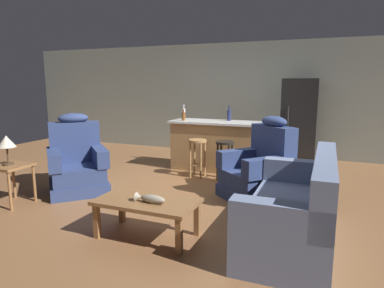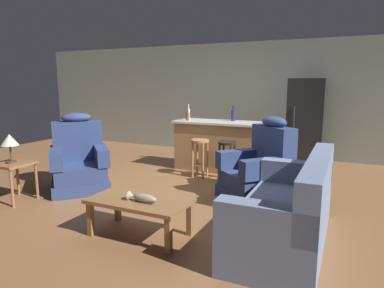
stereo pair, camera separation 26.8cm
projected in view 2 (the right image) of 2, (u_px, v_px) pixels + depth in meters
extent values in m
plane|color=brown|center=(191.00, 189.00, 5.46)|extent=(12.00, 12.00, 0.00)
cube|color=#939E93|center=(248.00, 99.00, 8.01)|extent=(12.00, 0.05, 2.60)
cube|color=olive|center=(140.00, 201.00, 3.73)|extent=(1.10, 0.60, 0.04)
cube|color=olive|center=(91.00, 219.00, 3.76)|extent=(0.06, 0.06, 0.38)
cube|color=olive|center=(168.00, 236.00, 3.34)|extent=(0.06, 0.06, 0.38)
cube|color=olive|center=(118.00, 205.00, 4.18)|extent=(0.06, 0.06, 0.38)
cube|color=olive|center=(190.00, 219.00, 3.77)|extent=(0.06, 0.06, 0.38)
cube|color=#4C3823|center=(145.00, 202.00, 3.62)|extent=(0.22, 0.07, 0.01)
ellipsoid|color=#9E937F|center=(145.00, 198.00, 3.61)|extent=(0.28, 0.09, 0.09)
cone|color=#9E937F|center=(131.00, 196.00, 3.68)|extent=(0.06, 0.10, 0.10)
cube|color=#707FA3|center=(282.00, 233.00, 3.62)|extent=(0.86, 1.91, 0.20)
cube|color=#707FA3|center=(283.00, 214.00, 3.58)|extent=(0.86, 1.91, 0.22)
cube|color=#707FA3|center=(317.00, 184.00, 3.38)|extent=(0.22, 1.90, 0.52)
cube|color=#707FA3|center=(265.00, 221.00, 2.78)|extent=(0.84, 0.21, 0.28)
cube|color=#707FA3|center=(296.00, 172.00, 4.30)|extent=(0.84, 0.21, 0.28)
cube|color=navy|center=(81.00, 184.00, 5.39)|extent=(1.19, 1.19, 0.18)
cube|color=navy|center=(80.00, 172.00, 5.35)|extent=(1.10, 1.10, 0.24)
cube|color=navy|center=(78.00, 141.00, 5.55)|extent=(0.70, 0.71, 0.64)
ellipsoid|color=navy|center=(76.00, 118.00, 5.49)|extent=(0.51, 0.52, 0.16)
cube|color=navy|center=(101.00, 155.00, 5.41)|extent=(0.70, 0.68, 0.26)
cube|color=navy|center=(56.00, 158.00, 5.18)|extent=(0.70, 0.68, 0.26)
cube|color=navy|center=(254.00, 194.00, 4.93)|extent=(1.19, 1.19, 0.18)
cube|color=navy|center=(254.00, 180.00, 4.90)|extent=(1.09, 1.10, 0.24)
cube|color=navy|center=(273.00, 148.00, 4.94)|extent=(0.73, 0.68, 0.64)
ellipsoid|color=navy|center=(274.00, 122.00, 4.87)|extent=(0.52, 0.50, 0.16)
cube|color=navy|center=(268.00, 168.00, 4.55)|extent=(0.66, 0.72, 0.26)
cube|color=navy|center=(242.00, 158.00, 5.14)|extent=(0.66, 0.72, 0.26)
cube|color=olive|center=(13.00, 164.00, 4.83)|extent=(0.48, 0.48, 0.04)
cylinder|color=olive|center=(12.00, 188.00, 4.62)|extent=(0.04, 0.04, 0.52)
cylinder|color=olive|center=(18.00, 178.00, 5.14)|extent=(0.04, 0.04, 0.52)
cylinder|color=olive|center=(37.00, 181.00, 4.97)|extent=(0.04, 0.04, 0.52)
cylinder|color=#4C3823|center=(12.00, 162.00, 4.80)|extent=(0.14, 0.14, 0.03)
cylinder|color=#4C3823|center=(11.00, 153.00, 4.78)|extent=(0.02, 0.02, 0.22)
cone|color=beige|center=(9.00, 140.00, 4.74)|extent=(0.24, 0.24, 0.16)
cube|color=#AD7F4C|center=(221.00, 147.00, 6.58)|extent=(1.71, 0.63, 0.91)
cube|color=silver|center=(221.00, 122.00, 6.50)|extent=(1.80, 0.70, 0.04)
cylinder|color=#A87A47|center=(200.00, 141.00, 6.06)|extent=(0.32, 0.32, 0.04)
torus|color=#A87A47|center=(200.00, 165.00, 6.13)|extent=(0.23, 0.23, 0.02)
cylinder|color=#A87A47|center=(193.00, 160.00, 6.07)|extent=(0.04, 0.04, 0.64)
cylinder|color=#A87A47|center=(203.00, 161.00, 5.98)|extent=(0.04, 0.04, 0.64)
cylinder|color=#A87A47|center=(197.00, 158.00, 6.25)|extent=(0.04, 0.04, 0.64)
cylinder|color=#A87A47|center=(207.00, 159.00, 6.16)|extent=(0.04, 0.04, 0.64)
cylinder|color=black|center=(227.00, 143.00, 5.84)|extent=(0.32, 0.32, 0.04)
torus|color=black|center=(227.00, 168.00, 5.92)|extent=(0.23, 0.23, 0.02)
cylinder|color=black|center=(219.00, 163.00, 5.85)|extent=(0.04, 0.04, 0.64)
cylinder|color=black|center=(230.00, 164.00, 5.77)|extent=(0.04, 0.04, 0.64)
cylinder|color=black|center=(223.00, 161.00, 6.03)|extent=(0.04, 0.04, 0.64)
cylinder|color=black|center=(234.00, 162.00, 5.95)|extent=(0.04, 0.04, 0.64)
cube|color=black|center=(306.00, 122.00, 6.99)|extent=(0.70, 0.66, 1.76)
cylinder|color=#333338|center=(294.00, 119.00, 6.74)|extent=(0.02, 0.02, 0.50)
cylinder|color=brown|center=(188.00, 116.00, 6.65)|extent=(0.07, 0.07, 0.16)
cylinder|color=brown|center=(188.00, 111.00, 6.63)|extent=(0.03, 0.03, 0.07)
cylinder|color=#23284C|center=(233.00, 115.00, 6.57)|extent=(0.08, 0.08, 0.21)
cylinder|color=#23284C|center=(233.00, 108.00, 6.54)|extent=(0.03, 0.03, 0.09)
cylinder|color=silver|center=(188.00, 114.00, 6.97)|extent=(0.06, 0.06, 0.21)
cylinder|color=silver|center=(188.00, 106.00, 6.95)|extent=(0.02, 0.02, 0.09)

